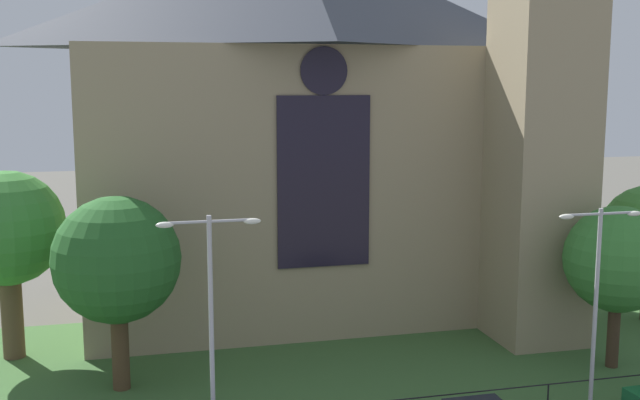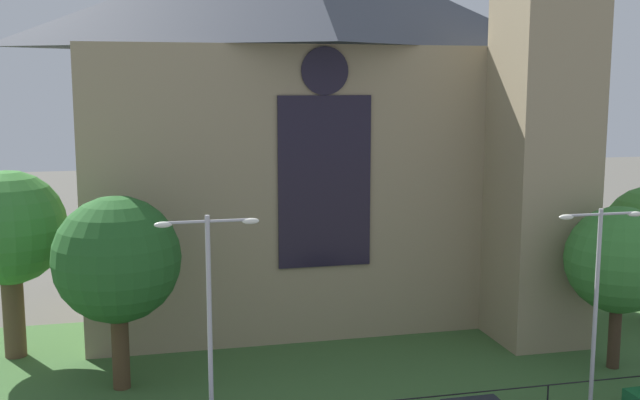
# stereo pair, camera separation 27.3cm
# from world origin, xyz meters

# --- Properties ---
(ground) EXTENTS (160.00, 160.00, 0.00)m
(ground) POSITION_xyz_m (0.00, 10.00, 0.00)
(ground) COLOR #56544C
(grass_verge) EXTENTS (120.00, 20.00, 0.01)m
(grass_verge) POSITION_xyz_m (0.00, 8.00, 0.00)
(grass_verge) COLOR #3D6633
(grass_verge) RESTS_ON ground
(church_building) EXTENTS (23.20, 16.20, 26.00)m
(church_building) POSITION_xyz_m (2.80, 17.68, 10.27)
(church_building) COLOR tan
(church_building) RESTS_ON ground
(tree_left_far) EXTENTS (5.09, 5.09, 8.49)m
(tree_left_far) POSITION_xyz_m (-12.06, 13.52, 5.83)
(tree_left_far) COLOR brown
(tree_left_far) RESTS_ON ground
(tree_left_near) EXTENTS (5.07, 5.07, 7.89)m
(tree_left_near) POSITION_xyz_m (-7.31, 8.64, 5.31)
(tree_left_near) COLOR #4C3823
(tree_left_near) RESTS_ON ground
(tree_right_near) EXTENTS (4.58, 4.58, 7.10)m
(tree_right_near) POSITION_xyz_m (13.46, 6.07, 4.78)
(tree_right_near) COLOR #423021
(tree_right_near) RESTS_ON ground
(streetlamp_near) EXTENTS (3.37, 0.26, 8.06)m
(streetlamp_near) POSITION_xyz_m (-4.23, 2.40, 5.14)
(streetlamp_near) COLOR #B2B2B7
(streetlamp_near) RESTS_ON ground
(streetlamp_far) EXTENTS (3.37, 0.26, 7.73)m
(streetlamp_far) POSITION_xyz_m (10.02, 2.40, 4.96)
(streetlamp_far) COLOR #B2B2B7
(streetlamp_far) RESTS_ON ground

